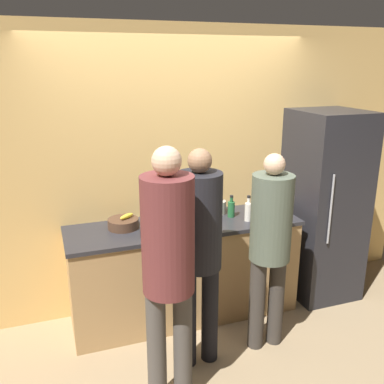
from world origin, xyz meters
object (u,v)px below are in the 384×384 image
at_px(person_left, 168,261).
at_px(person_center, 199,244).
at_px(utensil_crock, 219,207).
at_px(refrigerator, 323,205).
at_px(person_right, 270,239).
at_px(bottle_clear, 248,211).
at_px(bottle_green, 231,208).
at_px(cup_black, 145,231).
at_px(bottle_red, 276,201).
at_px(fruit_bowl, 123,223).
at_px(potted_plant, 192,204).

relative_size(person_left, person_center, 1.06).
bearing_deg(utensil_crock, person_left, -126.26).
distance_m(refrigerator, person_center, 1.67).
height_order(person_right, bottle_clear, person_right).
distance_m(refrigerator, bottle_green, 0.97).
bearing_deg(person_right, utensil_crock, 97.10).
relative_size(bottle_green, bottle_clear, 0.87).
distance_m(bottle_green, bottle_clear, 0.18).
bearing_deg(refrigerator, bottle_clear, -174.01).
bearing_deg(person_right, refrigerator, 33.28).
bearing_deg(bottle_green, cup_black, -167.10).
distance_m(utensil_crock, cup_black, 0.85).
distance_m(refrigerator, cup_black, 1.84).
xyz_separation_m(person_center, utensil_crock, (0.50, 0.81, -0.03)).
xyz_separation_m(person_left, bottle_clear, (1.00, 0.87, -0.07)).
height_order(person_center, bottle_green, person_center).
bearing_deg(bottle_red, person_center, -146.60).
relative_size(person_center, bottle_green, 8.33).
distance_m(fruit_bowl, bottle_red, 1.45).
bearing_deg(bottle_clear, bottle_green, 125.16).
height_order(refrigerator, bottle_clear, refrigerator).
xyz_separation_m(person_center, bottle_clear, (0.67, 0.55, -0.01)).
bearing_deg(person_right, bottle_red, 56.92).
bearing_deg(person_left, bottle_red, 36.48).
bearing_deg(cup_black, bottle_green, 12.90).
bearing_deg(person_left, refrigerator, 27.26).
distance_m(refrigerator, potted_plant, 1.32).
relative_size(utensil_crock, bottle_green, 1.48).
xyz_separation_m(person_left, utensil_crock, (0.83, 1.13, -0.10)).
xyz_separation_m(refrigerator, person_left, (-1.87, -0.96, 0.15)).
distance_m(person_right, potted_plant, 0.87).
xyz_separation_m(refrigerator, person_center, (-1.54, -0.64, 0.08)).
bearing_deg(cup_black, potted_plant, 31.09).
distance_m(bottle_clear, potted_plant, 0.51).
xyz_separation_m(fruit_bowl, utensil_crock, (0.92, 0.07, 0.02)).
distance_m(person_right, fruit_bowl, 1.25).
bearing_deg(cup_black, person_center, -59.63).
bearing_deg(person_center, refrigerator, 22.49).
relative_size(bottle_green, cup_black, 2.21).
xyz_separation_m(person_right, utensil_crock, (-0.10, 0.79, 0.02)).
relative_size(cup_black, potted_plant, 0.41).
xyz_separation_m(person_left, fruit_bowl, (-0.09, 1.07, -0.12)).
height_order(person_center, fruit_bowl, person_center).
relative_size(person_center, bottle_red, 6.60).
xyz_separation_m(person_center, person_right, (0.60, 0.02, -0.05)).
xyz_separation_m(person_center, potted_plant, (0.23, 0.81, 0.02)).
xyz_separation_m(person_left, cup_black, (0.04, 0.82, -0.12)).
bearing_deg(bottle_clear, person_left, -138.92).
height_order(utensil_crock, potted_plant, utensil_crock).
bearing_deg(refrigerator, person_center, -157.51).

